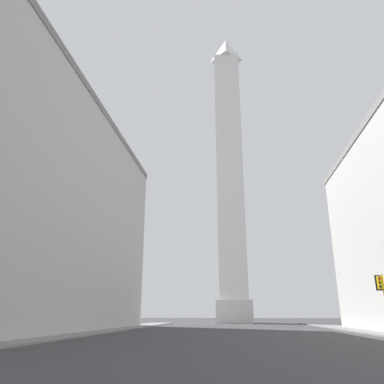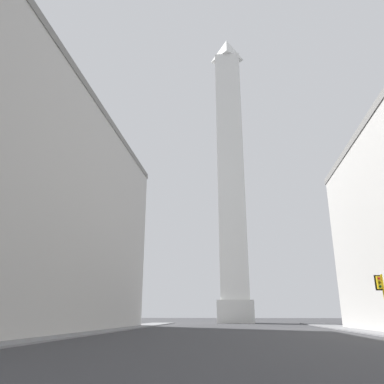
# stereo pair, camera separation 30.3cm
# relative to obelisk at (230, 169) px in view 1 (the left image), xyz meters

# --- Properties ---
(sidewalk_left) EXTENTS (5.00, 105.61, 0.15)m
(sidewalk_left) POSITION_rel_obelisk_xyz_m (-15.99, -56.33, -37.46)
(sidewalk_left) COLOR slate
(sidewalk_left) RESTS_ON ground_plane
(obelisk) EXTENTS (8.18, 8.18, 77.59)m
(obelisk) POSITION_rel_obelisk_xyz_m (0.00, 0.00, 0.00)
(obelisk) COLOR silver
(obelisk) RESTS_ON ground_plane
(traffic_light_mid_right) EXTENTS (0.78, 0.50, 5.30)m
(traffic_light_mid_right) POSITION_rel_obelisk_xyz_m (13.07, -54.89, -34.04)
(traffic_light_mid_right) COLOR yellow
(traffic_light_mid_right) RESTS_ON ground_plane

